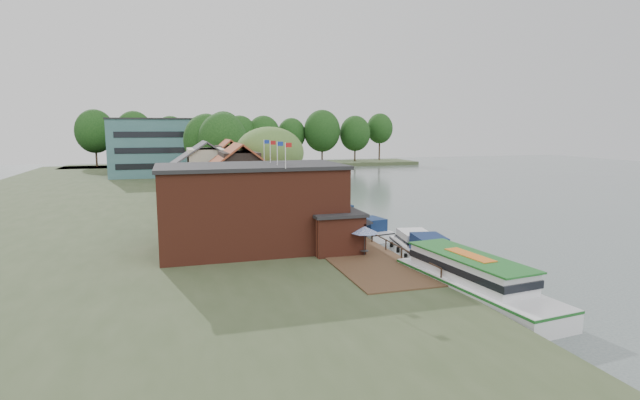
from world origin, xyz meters
TOP-DOWN VIEW (x-y plane):
  - ground at (0.00, 0.00)m, footprint 260.00×260.00m
  - land_bank at (-30.00, 35.00)m, footprint 50.00×140.00m
  - quay_deck at (-8.00, 10.00)m, footprint 6.00×50.00m
  - quay_rail at (-5.30, 10.50)m, footprint 0.20×49.00m
  - pub at (-14.00, -1.00)m, footprint 20.00×11.00m
  - hotel_block at (-22.00, 70.00)m, footprint 25.40×12.40m
  - cottage_a at (-15.00, 14.00)m, footprint 8.60×7.60m
  - cottage_b at (-18.00, 24.00)m, footprint 9.60×8.60m
  - cottage_c at (-14.00, 33.00)m, footprint 7.60×7.60m
  - willow at (-10.50, 19.00)m, footprint 8.60×8.60m
  - umbrella_0 at (-7.69, -6.14)m, footprint 2.24×2.24m
  - umbrella_1 at (-7.81, -0.47)m, footprint 2.00×2.00m
  - umbrella_2 at (-6.68, 2.27)m, footprint 2.02×2.02m
  - umbrella_3 at (-8.21, 4.59)m, footprint 2.21×2.21m
  - umbrella_4 at (-7.20, 7.60)m, footprint 2.26×2.26m
  - cruiser_0 at (-2.05, -5.02)m, footprint 4.98×10.84m
  - cruiser_1 at (-3.30, 5.31)m, footprint 4.60×9.56m
  - cruiser_2 at (-3.85, 14.04)m, footprint 4.92×10.18m
  - tour_boat at (-3.47, -15.24)m, footprint 5.38×13.95m
  - swan at (-1.68, -11.15)m, footprint 0.44×0.44m
  - bank_tree_0 at (-13.74, 43.83)m, footprint 8.34×8.34m
  - bank_tree_1 at (-16.09, 48.21)m, footprint 8.13×8.13m
  - bank_tree_2 at (-11.87, 59.93)m, footprint 7.75×7.75m
  - bank_tree_3 at (-11.57, 77.56)m, footprint 7.86×7.86m
  - bank_tree_4 at (-11.12, 86.39)m, footprint 6.75×6.75m
  - bank_tree_5 at (-14.58, 93.53)m, footprint 8.89×8.89m

SIDE VIEW (x-z plane):
  - ground at x=0.00m, z-range 0.00..0.00m
  - swan at x=-1.68m, z-range 0.00..0.44m
  - land_bank at x=-30.00m, z-range 0.00..1.00m
  - quay_deck at x=-8.00m, z-range 1.00..1.10m
  - cruiser_1 at x=-3.30m, z-range 0.00..2.19m
  - cruiser_2 at x=-3.85m, z-range 0.00..2.36m
  - cruiser_0 at x=-2.05m, z-range 0.00..2.55m
  - tour_boat at x=-3.47m, z-range 0.00..2.97m
  - quay_rail at x=-5.30m, z-range 1.00..2.00m
  - umbrella_0 at x=-7.69m, z-range 1.10..3.48m
  - umbrella_1 at x=-7.81m, z-range 1.10..3.48m
  - umbrella_2 at x=-6.68m, z-range 1.10..3.48m
  - umbrella_3 at x=-8.21m, z-range 1.10..3.48m
  - umbrella_4 at x=-7.20m, z-range 1.10..3.48m
  - pub at x=-14.00m, z-range 1.00..8.30m
  - cottage_a at x=-15.00m, z-range 1.00..9.50m
  - cottage_b at x=-18.00m, z-range 1.00..9.50m
  - cottage_c at x=-14.00m, z-range 1.00..9.50m
  - willow at x=-10.50m, z-range 1.00..11.43m
  - bank_tree_4 at x=-11.12m, z-range 1.00..12.47m
  - bank_tree_3 at x=-11.57m, z-range 1.00..13.00m
  - hotel_block at x=-22.00m, z-range 1.00..13.30m
  - bank_tree_1 at x=-16.09m, z-range 1.00..13.73m
  - bank_tree_0 at x=-13.74m, z-range 1.00..13.84m
  - bank_tree_5 at x=-14.58m, z-range 1.00..14.28m
  - bank_tree_2 at x=-11.87m, z-range 1.00..14.55m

